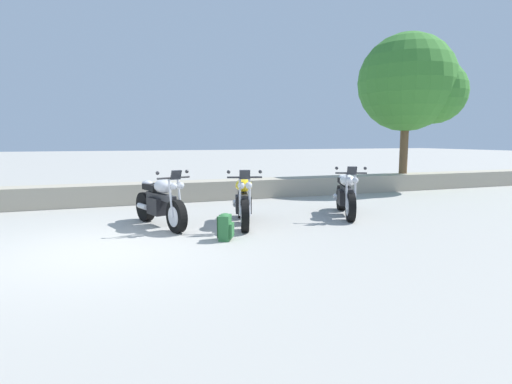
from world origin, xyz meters
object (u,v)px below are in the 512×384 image
Objects in this scene: rider_backpack at (225,226)px; motorcycle_white_far_right at (346,195)px; motorcycle_yellow_centre at (243,201)px; motorcycle_silver_near_left at (160,203)px; leafy_tree_mid_left at (413,85)px.

motorcycle_white_far_right is at bearing 21.93° from rider_backpack.
motorcycle_silver_near_left is at bearing 167.76° from motorcycle_yellow_centre.
motorcycle_silver_near_left is at bearing 121.33° from rider_backpack.
leafy_tree_mid_left is at bearing 36.94° from motorcycle_white_far_right.
rider_backpack is at bearing -121.26° from motorcycle_yellow_centre.
motorcycle_silver_near_left is at bearing -159.23° from leafy_tree_mid_left.
rider_backpack is 10.00m from leafy_tree_mid_left.
leafy_tree_mid_left is at bearing 27.11° from motorcycle_yellow_centre.
rider_backpack is at bearing -158.07° from motorcycle_white_far_right.
motorcycle_silver_near_left is 4.15m from motorcycle_white_far_right.
leafy_tree_mid_left is (8.96, 3.40, 3.11)m from motorcycle_silver_near_left.
motorcycle_white_far_right is (2.52, 0.13, 0.00)m from motorcycle_yellow_centre.
motorcycle_white_far_right is at bearing 3.01° from motorcycle_yellow_centre.
motorcycle_white_far_right is 4.14× the size of rider_backpack.
leafy_tree_mid_left reaches higher than motorcycle_yellow_centre.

